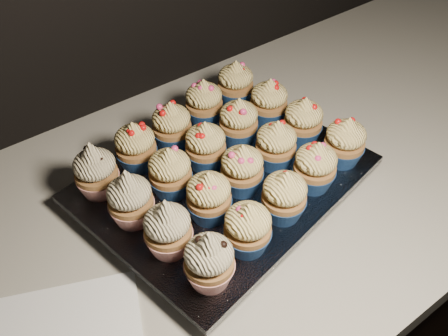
% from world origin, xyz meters
% --- Properties ---
extents(worktop, '(2.44, 0.64, 0.04)m').
position_xyz_m(worktop, '(0.00, 1.70, 0.88)').
color(worktop, beige).
rests_on(worktop, cabinet).
extents(baking_tray, '(0.42, 0.35, 0.02)m').
position_xyz_m(baking_tray, '(0.15, 1.70, 0.91)').
color(baking_tray, black).
rests_on(baking_tray, worktop).
extents(foil_lining, '(0.45, 0.38, 0.01)m').
position_xyz_m(foil_lining, '(0.15, 1.70, 0.93)').
color(foil_lining, silver).
rests_on(foil_lining, baking_tray).
extents(cupcake_0, '(0.06, 0.06, 0.10)m').
position_xyz_m(cupcake_0, '(0.02, 1.56, 0.97)').
color(cupcake_0, '#A61F17').
rests_on(cupcake_0, foil_lining).
extents(cupcake_1, '(0.06, 0.06, 0.08)m').
position_xyz_m(cupcake_1, '(0.09, 1.57, 0.97)').
color(cupcake_1, navy).
rests_on(cupcake_1, foil_lining).
extents(cupcake_2, '(0.06, 0.06, 0.08)m').
position_xyz_m(cupcake_2, '(0.17, 1.59, 0.97)').
color(cupcake_2, navy).
rests_on(cupcake_2, foil_lining).
extents(cupcake_3, '(0.06, 0.06, 0.08)m').
position_xyz_m(cupcake_3, '(0.24, 1.61, 0.97)').
color(cupcake_3, navy).
rests_on(cupcake_3, foil_lining).
extents(cupcake_4, '(0.06, 0.06, 0.08)m').
position_xyz_m(cupcake_4, '(0.31, 1.62, 0.97)').
color(cupcake_4, navy).
rests_on(cupcake_4, foil_lining).
extents(cupcake_5, '(0.06, 0.06, 0.10)m').
position_xyz_m(cupcake_5, '(0.01, 1.63, 0.97)').
color(cupcake_5, '#A61F17').
rests_on(cupcake_5, foil_lining).
extents(cupcake_6, '(0.06, 0.06, 0.08)m').
position_xyz_m(cupcake_6, '(0.08, 1.65, 0.97)').
color(cupcake_6, navy).
rests_on(cupcake_6, foil_lining).
extents(cupcake_7, '(0.06, 0.06, 0.08)m').
position_xyz_m(cupcake_7, '(0.15, 1.66, 0.97)').
color(cupcake_7, navy).
rests_on(cupcake_7, foil_lining).
extents(cupcake_8, '(0.06, 0.06, 0.08)m').
position_xyz_m(cupcake_8, '(0.23, 1.67, 0.97)').
color(cupcake_8, navy).
rests_on(cupcake_8, foil_lining).
extents(cupcake_9, '(0.06, 0.06, 0.08)m').
position_xyz_m(cupcake_9, '(0.30, 1.69, 0.97)').
color(cupcake_9, navy).
rests_on(cupcake_9, foil_lining).
extents(cupcake_10, '(0.06, 0.06, 0.10)m').
position_xyz_m(cupcake_10, '(-0.00, 1.71, 0.97)').
color(cupcake_10, '#A61F17').
rests_on(cupcake_10, foil_lining).
extents(cupcake_11, '(0.06, 0.06, 0.08)m').
position_xyz_m(cupcake_11, '(0.07, 1.72, 0.97)').
color(cupcake_11, navy).
rests_on(cupcake_11, foil_lining).
extents(cupcake_12, '(0.06, 0.06, 0.08)m').
position_xyz_m(cupcake_12, '(0.14, 1.73, 0.97)').
color(cupcake_12, navy).
rests_on(cupcake_12, foil_lining).
extents(cupcake_13, '(0.06, 0.06, 0.08)m').
position_xyz_m(cupcake_13, '(0.21, 1.75, 0.97)').
color(cupcake_13, navy).
rests_on(cupcake_13, foil_lining).
extents(cupcake_14, '(0.06, 0.06, 0.08)m').
position_xyz_m(cupcake_14, '(0.29, 1.76, 0.97)').
color(cupcake_14, navy).
rests_on(cupcake_14, foil_lining).
extents(cupcake_15, '(0.06, 0.06, 0.10)m').
position_xyz_m(cupcake_15, '(-0.02, 1.78, 0.97)').
color(cupcake_15, '#A61F17').
rests_on(cupcake_15, foil_lining).
extents(cupcake_16, '(0.06, 0.06, 0.08)m').
position_xyz_m(cupcake_16, '(0.05, 1.80, 0.97)').
color(cupcake_16, navy).
rests_on(cupcake_16, foil_lining).
extents(cupcake_17, '(0.06, 0.06, 0.08)m').
position_xyz_m(cupcake_17, '(0.12, 1.80, 0.97)').
color(cupcake_17, navy).
rests_on(cupcake_17, foil_lining).
extents(cupcake_18, '(0.06, 0.06, 0.08)m').
position_xyz_m(cupcake_18, '(0.20, 1.82, 0.97)').
color(cupcake_18, navy).
rests_on(cupcake_18, foil_lining).
extents(cupcake_19, '(0.06, 0.06, 0.08)m').
position_xyz_m(cupcake_19, '(0.27, 1.84, 0.97)').
color(cupcake_19, navy).
rests_on(cupcake_19, foil_lining).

